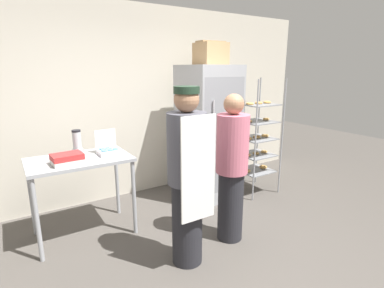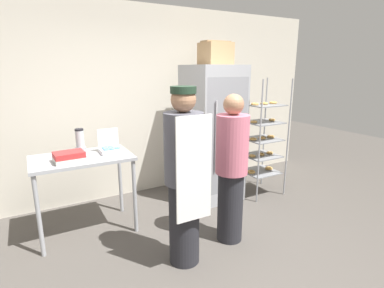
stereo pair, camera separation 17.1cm
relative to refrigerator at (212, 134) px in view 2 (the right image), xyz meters
The scene contains 11 objects.
ground_plane 2.00m from the refrigerator, 120.08° to the right, with size 14.00×14.00×0.00m, color #4C4742.
back_wall 1.23m from the refrigerator, 139.49° to the left, with size 6.40×0.12×2.72m, color beige.
refrigerator is the anchor object (origin of this frame).
baking_rack 0.76m from the refrigerator, 19.47° to the right, with size 0.56×0.52×1.71m.
prep_counter 1.82m from the refrigerator, behind, with size 1.06×0.66×0.91m.
donut_box 1.49m from the refrigerator, behind, with size 0.24×0.22×0.26m.
blender_pitcher 1.79m from the refrigerator, behind, with size 0.12×0.12×0.29m.
binder_stack 1.96m from the refrigerator, behind, with size 0.31×0.24×0.10m.
cardboard_storage_box 1.11m from the refrigerator, 43.80° to the left, with size 0.39×0.36×0.31m.
person_baker 1.61m from the refrigerator, 132.18° to the right, with size 0.36×0.38×1.70m.
person_customer 1.19m from the refrigerator, 113.05° to the right, with size 0.34×0.34×1.61m.
Camera 2 is at (-1.40, -1.97, 1.85)m, focal length 28.00 mm.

